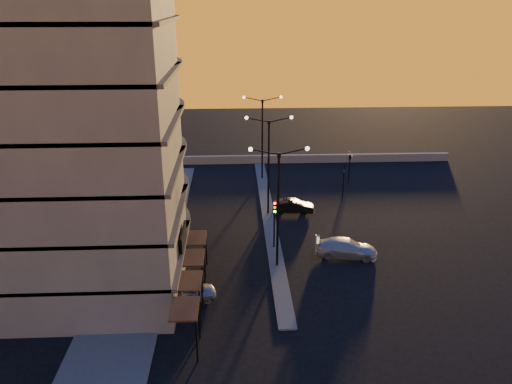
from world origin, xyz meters
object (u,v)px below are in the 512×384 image
object	(u,v)px
streetlamp_mid	(269,158)
car_wagon	(346,248)
car_sedan	(293,206)
traffic_light_main	(274,217)
car_hatchback	(187,293)

from	to	relation	value
streetlamp_mid	car_wagon	xyz separation A→B (m)	(5.63, -8.62, -4.88)
car_sedan	car_wagon	xyz separation A→B (m)	(3.19, -8.97, 0.07)
traffic_light_main	car_sedan	xyz separation A→B (m)	(2.44, 7.48, -2.25)
streetlamp_mid	car_sedan	distance (m)	5.53
traffic_light_main	streetlamp_mid	bearing A→B (deg)	90.00
streetlamp_mid	traffic_light_main	bearing A→B (deg)	-90.00
traffic_light_main	car_wagon	xyz separation A→B (m)	(5.63, -1.50, -2.18)
car_hatchback	car_sedan	bearing A→B (deg)	-44.29
streetlamp_mid	car_sedan	bearing A→B (deg)	8.10
car_wagon	streetlamp_mid	bearing A→B (deg)	44.15
streetlamp_mid	car_sedan	world-z (taller)	streetlamp_mid
car_wagon	traffic_light_main	bearing A→B (deg)	86.14
traffic_light_main	car_sedan	world-z (taller)	traffic_light_main
traffic_light_main	car_hatchback	world-z (taller)	traffic_light_main
streetlamp_mid	car_wagon	size ratio (longest dim) A/B	1.95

